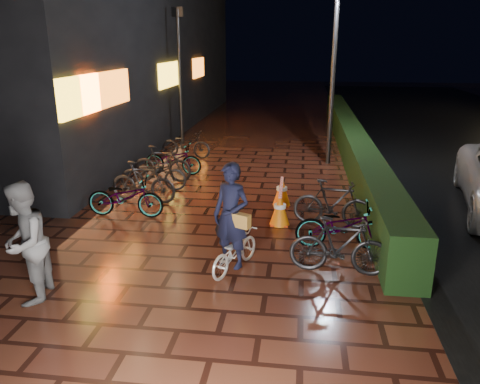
# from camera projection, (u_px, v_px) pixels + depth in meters

# --- Properties ---
(ground) EXTENTS (80.00, 80.00, 0.00)m
(ground) POSITION_uv_depth(u_px,v_px,m) (220.00, 235.00, 9.54)
(ground) COLOR #381911
(ground) RESTS_ON ground
(hedge) EXTENTS (0.70, 20.00, 1.00)m
(hedge) POSITION_uv_depth(u_px,v_px,m) (350.00, 139.00, 16.53)
(hedge) COLOR black
(hedge) RESTS_ON ground
(bystander_person) EXTENTS (0.86, 1.02, 1.87)m
(bystander_person) POSITION_uv_depth(u_px,v_px,m) (24.00, 243.00, 6.89)
(bystander_person) COLOR #5E5D60
(bystander_person) RESTS_ON ground
(storefront_block) EXTENTS (12.09, 22.00, 9.00)m
(storefront_block) POSITION_uv_depth(u_px,v_px,m) (48.00, 24.00, 20.21)
(storefront_block) COLOR black
(storefront_block) RESTS_ON ground
(lamp_post_hedge) EXTENTS (0.49, 0.29, 5.34)m
(lamp_post_hedge) POSITION_uv_depth(u_px,v_px,m) (333.00, 70.00, 14.34)
(lamp_post_hedge) COLOR black
(lamp_post_hedge) RESTS_ON ground
(lamp_post_sf) EXTENTS (0.47, 0.21, 4.96)m
(lamp_post_sf) POSITION_uv_depth(u_px,v_px,m) (180.00, 72.00, 17.27)
(lamp_post_sf) COLOR black
(lamp_post_sf) RESTS_ON ground
(cyclist) EXTENTS (0.98, 1.42, 1.93)m
(cyclist) POSITION_uv_depth(u_px,v_px,m) (233.00, 232.00, 7.86)
(cyclist) COLOR silver
(cyclist) RESTS_ON ground
(traffic_barrier) EXTENTS (0.45, 1.71, 0.69)m
(traffic_barrier) POSITION_uv_depth(u_px,v_px,m) (281.00, 200.00, 10.64)
(traffic_barrier) COLOR orange
(traffic_barrier) RESTS_ON ground
(cart_assembly) EXTENTS (0.59, 0.62, 0.98)m
(cart_assembly) POSITION_uv_depth(u_px,v_px,m) (360.00, 160.00, 13.53)
(cart_assembly) COLOR black
(cart_assembly) RESTS_ON ground
(parked_bikes_storefront) EXTENTS (1.92, 6.44, 1.02)m
(parked_bikes_storefront) POSITION_uv_depth(u_px,v_px,m) (160.00, 167.00, 12.87)
(parked_bikes_storefront) COLOR black
(parked_bikes_storefront) RESTS_ON ground
(parked_bikes_hedge) EXTENTS (1.86, 2.85, 1.02)m
(parked_bikes_hedge) POSITION_uv_depth(u_px,v_px,m) (338.00, 224.00, 8.85)
(parked_bikes_hedge) COLOR black
(parked_bikes_hedge) RESTS_ON ground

